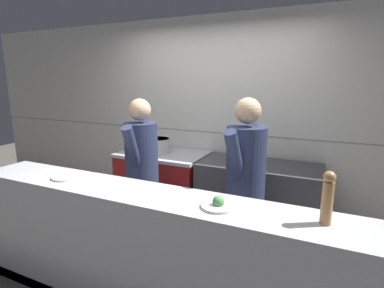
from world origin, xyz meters
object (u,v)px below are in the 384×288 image
at_px(stock_pot, 158,145).
at_px(mixing_bowl_steel, 248,159).
at_px(oven_range, 164,186).
at_px(chefs_knife, 245,166).
at_px(pepper_mill, 328,197).
at_px(chef_head_cook, 142,170).
at_px(plated_dish_main, 68,177).
at_px(chef_sous, 245,183).
at_px(plated_dish_appetiser, 218,204).

relative_size(stock_pot, mixing_bowl_steel, 1.44).
relative_size(oven_range, chefs_knife, 3.27).
xyz_separation_m(pepper_mill, chef_head_cook, (-1.73, 0.69, -0.26)).
relative_size(stock_pot, chefs_knife, 0.92).
xyz_separation_m(plated_dish_main, chef_sous, (1.36, 0.70, -0.08)).
relative_size(plated_dish_main, plated_dish_appetiser, 1.10).
height_order(plated_dish_main, chef_sous, chef_sous).
height_order(chefs_knife, chef_head_cook, chef_head_cook).
distance_m(stock_pot, mixing_bowl_steel, 1.17).
xyz_separation_m(plated_dish_main, chef_head_cook, (0.28, 0.70, -0.10)).
xyz_separation_m(chef_head_cook, chef_sous, (1.08, -0.00, 0.02)).
bearing_deg(oven_range, pepper_mill, -37.08).
distance_m(plated_dish_appetiser, chef_head_cook, 1.32).
distance_m(pepper_mill, chef_head_cook, 1.88).
relative_size(chefs_knife, plated_dish_appetiser, 1.47).
bearing_deg(chef_sous, pepper_mill, -37.06).
bearing_deg(chef_sous, chefs_knife, 114.38).
height_order(mixing_bowl_steel, chef_sous, chef_sous).
distance_m(oven_range, stock_pot, 0.55).
bearing_deg(stock_pot, pepper_mill, -35.82).
relative_size(mixing_bowl_steel, plated_dish_appetiser, 0.93).
bearing_deg(pepper_mill, plated_dish_appetiser, -176.35).
bearing_deg(pepper_mill, chefs_knife, 121.99).
bearing_deg(mixing_bowl_steel, pepper_mill, -60.22).
distance_m(chefs_knife, chef_head_cook, 1.10).
distance_m(oven_range, plated_dish_main, 1.58).
relative_size(mixing_bowl_steel, chef_sous, 0.13).
bearing_deg(chefs_knife, mixing_bowl_steel, 89.63).
distance_m(stock_pot, chef_head_cook, 0.79).
height_order(oven_range, plated_dish_main, plated_dish_main).
xyz_separation_m(stock_pot, mixing_bowl_steel, (1.17, -0.01, -0.05)).
xyz_separation_m(oven_range, plated_dish_main, (-0.08, -1.47, 0.56)).
xyz_separation_m(stock_pot, chef_sous, (1.34, -0.75, -0.07)).
bearing_deg(stock_pot, plated_dish_main, -90.89).
bearing_deg(chefs_knife, oven_range, 172.23).
xyz_separation_m(oven_range, stock_pot, (-0.05, -0.03, 0.55)).
height_order(oven_range, stock_pot, stock_pot).
xyz_separation_m(plated_dish_appetiser, chef_sous, (-0.01, 0.73, -0.09)).
bearing_deg(chefs_knife, chef_sous, -75.06).
xyz_separation_m(chefs_knife, chef_sous, (0.17, -0.62, 0.03)).
distance_m(chefs_knife, plated_dish_main, 1.78).
bearing_deg(chef_head_cook, stock_pot, 97.91).
bearing_deg(chefs_knife, pepper_mill, -58.01).
bearing_deg(oven_range, plated_dish_appetiser, -49.23).
distance_m(pepper_mill, chef_sous, 0.98).
distance_m(chef_head_cook, chef_sous, 1.08).
distance_m(oven_range, plated_dish_appetiser, 2.06).
bearing_deg(stock_pot, plated_dish_appetiser, -47.56).
height_order(stock_pot, plated_dish_appetiser, stock_pot).
bearing_deg(chef_sous, plated_dish_appetiser, -79.51).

